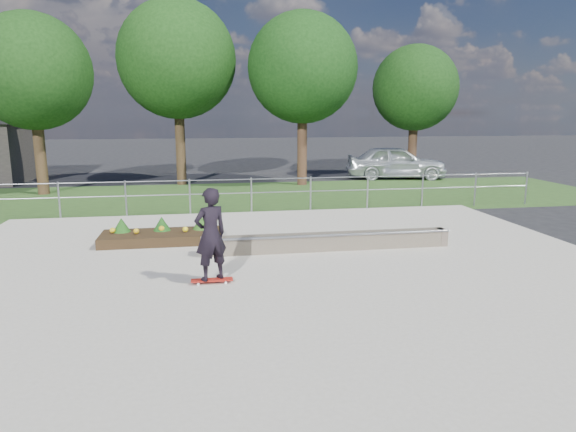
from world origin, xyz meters
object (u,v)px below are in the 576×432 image
Objects in this scene: grind_ledge at (328,241)px; skateboarder at (211,235)px; parked_car at (396,162)px; planter_bed at (162,235)px.

skateboarder is at bearing -143.95° from grind_ledge.
parked_car is at bearing 62.40° from grind_ledge.
grind_ledge is at bearing 36.05° from skateboarder.
planter_bed is at bearing 159.50° from grind_ledge.
planter_bed is 0.61× the size of parked_car.
grind_ledge is at bearing -20.50° from planter_bed.
grind_ledge is 1.21× the size of parked_car.
parked_car reaches higher than planter_bed.
skateboarder reaches higher than planter_bed.
planter_bed is 1.61× the size of skateboarder.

